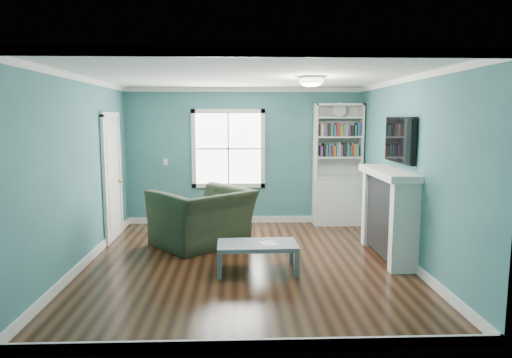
{
  "coord_description": "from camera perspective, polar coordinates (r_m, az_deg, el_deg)",
  "views": [
    {
      "loc": [
        -0.1,
        -6.24,
        2.04
      ],
      "look_at": [
        0.15,
        0.4,
        1.14
      ],
      "focal_mm": 32.0,
      "sensor_mm": 36.0,
      "label": 1
    }
  ],
  "objects": [
    {
      "name": "recliner",
      "position": [
        7.34,
        -6.73,
        -3.61
      ],
      "size": [
        1.65,
        1.59,
        1.22
      ],
      "primitive_type": "imported",
      "rotation": [
        0.0,
        0.0,
        -2.43
      ],
      "color": "#202E1C",
      "rests_on": "ground"
    },
    {
      "name": "bookshelf",
      "position": [
        8.81,
        10.11,
        0.29
      ],
      "size": [
        0.9,
        0.35,
        2.31
      ],
      "color": "silver",
      "rests_on": "ground"
    },
    {
      "name": "window",
      "position": [
        8.75,
        -3.48,
        3.81
      ],
      "size": [
        1.4,
        0.06,
        1.5
      ],
      "color": "white",
      "rests_on": "room_walls"
    },
    {
      "name": "paper_sheet",
      "position": [
        6.11,
        1.6,
        -8.03
      ],
      "size": [
        0.27,
        0.31,
        0.0
      ],
      "primitive_type": "cube",
      "rotation": [
        0.0,
        0.0,
        0.35
      ],
      "color": "white",
      "rests_on": "coffee_table"
    },
    {
      "name": "ceiling_fixture",
      "position": [
        6.44,
        6.94,
        12.16
      ],
      "size": [
        0.38,
        0.38,
        0.15
      ],
      "color": "white",
      "rests_on": "room_walls"
    },
    {
      "name": "tv",
      "position": [
        6.85,
        17.54,
        4.69
      ],
      "size": [
        0.06,
        1.1,
        0.65
      ],
      "primitive_type": "cube",
      "color": "black",
      "rests_on": "fireplace"
    },
    {
      "name": "coffee_table",
      "position": [
        6.13,
        0.15,
        -8.47
      ],
      "size": [
        1.07,
        0.6,
        0.38
      ],
      "rotation": [
        0.0,
        0.0,
        0.02
      ],
      "color": "#555D66",
      "rests_on": "ground"
    },
    {
      "name": "trim",
      "position": [
        6.29,
        -1.23,
        0.35
      ],
      "size": [
        4.5,
        5.0,
        2.6
      ],
      "color": "white",
      "rests_on": "ground"
    },
    {
      "name": "door",
      "position": [
        7.99,
        -17.55,
        0.37
      ],
      "size": [
        0.12,
        0.98,
        2.17
      ],
      "color": "silver",
      "rests_on": "ground"
    },
    {
      "name": "room_walls",
      "position": [
        6.26,
        -1.24,
        3.48
      ],
      "size": [
        5.0,
        5.0,
        5.0
      ],
      "color": "#36646D",
      "rests_on": "ground"
    },
    {
      "name": "floor",
      "position": [
        6.57,
        -1.2,
        -10.42
      ],
      "size": [
        5.0,
        5.0,
        0.0
      ],
      "primitive_type": "plane",
      "color": "black",
      "rests_on": "ground"
    },
    {
      "name": "light_switch",
      "position": [
        8.88,
        -11.24,
        2.11
      ],
      "size": [
        0.08,
        0.01,
        0.12
      ],
      "primitive_type": "cube",
      "color": "white",
      "rests_on": "room_walls"
    },
    {
      "name": "fireplace",
      "position": [
        6.94,
        16.23,
        -4.3
      ],
      "size": [
        0.44,
        1.58,
        1.3
      ],
      "color": "black",
      "rests_on": "ground"
    }
  ]
}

